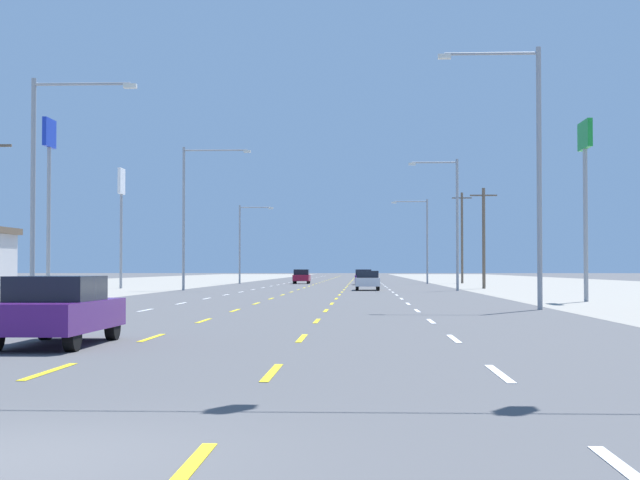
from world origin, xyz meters
TOP-DOWN VIEW (x-y plane):
  - ground_plane at (0.00, 66.00)m, footprint 572.00×572.00m
  - lane_markings at (0.00, 104.50)m, footprint 10.64×227.60m
  - signal_span_wire at (-0.01, 6.57)m, footprint 27.74×0.52m
  - sedan_inner_left_nearest at (-3.26, 12.22)m, footprint 1.80×4.50m
  - sedan_inner_right_near at (3.54, 65.45)m, footprint 1.80×4.50m
  - hatchback_inner_right_mid at (3.27, 90.77)m, footprint 1.72×3.90m
  - hatchback_inner_left_midfar at (-3.37, 97.22)m, footprint 1.72×3.90m
  - pole_sign_left_row_1 at (-14.47, 46.19)m, footprint 0.24×1.81m
  - pole_sign_left_row_2 at (-16.58, 71.29)m, footprint 0.24×1.64m
  - pole_sign_right_row_1 at (14.10, 40.37)m, footprint 0.24×2.29m
  - streetlight_left_row_0 at (-9.69, 30.83)m, footprint 4.30×0.26m
  - streetlight_right_row_0 at (9.77, 30.83)m, footprint 4.08×0.26m
  - streetlight_left_row_1 at (-9.62, 64.32)m, footprint 5.11×0.26m
  - streetlight_right_row_1 at (9.80, 64.32)m, footprint 3.67×0.26m
  - streetlight_left_row_2 at (-9.75, 97.81)m, footprint 3.74×0.26m
  - streetlight_right_row_2 at (9.75, 97.81)m, footprint 3.92×0.26m
  - utility_pole_right_row_1 at (13.03, 72.04)m, footprint 2.20×0.26m
  - utility_pole_right_row_2 at (14.21, 101.06)m, footprint 2.20×0.26m

SIDE VIEW (x-z plane):
  - ground_plane at x=0.00m, z-range 0.00..0.00m
  - lane_markings at x=0.00m, z-range 0.00..0.01m
  - sedan_inner_left_nearest at x=-3.26m, z-range 0.03..1.49m
  - sedan_inner_right_near at x=3.54m, z-range 0.03..1.49m
  - hatchback_inner_right_mid at x=3.27m, z-range 0.01..1.55m
  - hatchback_inner_left_midfar at x=-3.37m, z-range 0.01..1.55m
  - utility_pole_right_row_1 at x=13.03m, z-range 0.19..8.38m
  - streetlight_left_row_2 at x=-9.75m, z-range 0.70..9.23m
  - utility_pole_right_row_2 at x=14.21m, z-range 0.20..10.26m
  - streetlight_right_row_2 at x=9.75m, z-range 0.73..9.85m
  - streetlight_left_row_0 at x=-9.69m, z-range 0.78..10.12m
  - streetlight_right_row_1 at x=9.80m, z-range 0.72..10.43m
  - signal_span_wire at x=-0.01m, z-range 0.84..10.50m
  - streetlight_right_row_0 at x=9.77m, z-range 0.78..11.20m
  - streetlight_left_row_1 at x=-9.62m, z-range 0.90..11.61m
  - pole_sign_right_row_1 at x=14.10m, z-range 2.31..11.18m
  - pole_sign_left_row_2 at x=-16.58m, z-range 2.34..12.19m
  - pole_sign_left_row_1 at x=-14.47m, z-range 2.36..12.43m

